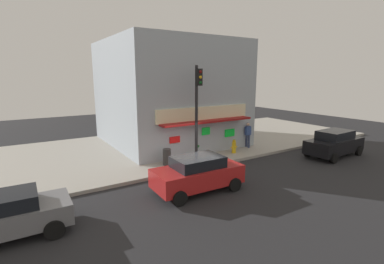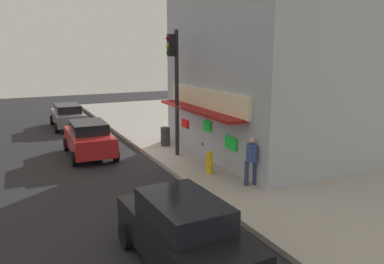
{
  "view_description": "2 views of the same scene",
  "coord_description": "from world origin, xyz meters",
  "px_view_note": "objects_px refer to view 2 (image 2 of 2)",
  "views": [
    {
      "loc": [
        -8.16,
        -12.63,
        5.23
      ],
      "look_at": [
        0.89,
        1.65,
        1.85
      ],
      "focal_mm": 26.35,
      "sensor_mm": 36.0,
      "label": 1
    },
    {
      "loc": [
        16.91,
        -5.8,
        5.01
      ],
      "look_at": [
        2.37,
        1.2,
        1.55
      ],
      "focal_mm": 36.38,
      "sensor_mm": 36.0,
      "label": 2
    }
  ],
  "objects_px": {
    "parked_car_grey": "(68,115)",
    "parked_car_black": "(184,233)",
    "potted_plant_by_window": "(274,166)",
    "fire_hydrant": "(209,162)",
    "trash_can": "(165,136)",
    "parked_car_red": "(89,138)",
    "potted_plant_by_doorway": "(207,147)",
    "pedestrian": "(251,159)",
    "traffic_light": "(175,77)"
  },
  "relations": [
    {
      "from": "parked_car_red",
      "to": "parked_car_black",
      "type": "distance_m",
      "value": 10.8
    },
    {
      "from": "traffic_light",
      "to": "parked_car_grey",
      "type": "bearing_deg",
      "value": -161.26
    },
    {
      "from": "potted_plant_by_window",
      "to": "pedestrian",
      "type": "bearing_deg",
      "value": -86.76
    },
    {
      "from": "fire_hydrant",
      "to": "potted_plant_by_window",
      "type": "xyz_separation_m",
      "value": [
        1.81,
        1.76,
        0.13
      ]
    },
    {
      "from": "potted_plant_by_window",
      "to": "parked_car_red",
      "type": "relative_size",
      "value": 0.25
    },
    {
      "from": "trash_can",
      "to": "parked_car_grey",
      "type": "relative_size",
      "value": 0.22
    },
    {
      "from": "potted_plant_by_doorway",
      "to": "parked_car_black",
      "type": "xyz_separation_m",
      "value": [
        7.79,
        -4.72,
        0.26
      ]
    },
    {
      "from": "traffic_light",
      "to": "parked_car_grey",
      "type": "relative_size",
      "value": 1.32
    },
    {
      "from": "trash_can",
      "to": "pedestrian",
      "type": "xyz_separation_m",
      "value": [
        6.82,
        0.57,
        0.5
      ]
    },
    {
      "from": "potted_plant_by_doorway",
      "to": "parked_car_grey",
      "type": "xyz_separation_m",
      "value": [
        -10.58,
        -4.59,
        0.17
      ]
    },
    {
      "from": "pedestrian",
      "to": "potted_plant_by_window",
      "type": "bearing_deg",
      "value": 93.24
    },
    {
      "from": "potted_plant_by_window",
      "to": "parked_car_grey",
      "type": "xyz_separation_m",
      "value": [
        -14.68,
        -5.26,
        0.03
      ]
    },
    {
      "from": "fire_hydrant",
      "to": "parked_car_black",
      "type": "height_order",
      "value": "parked_car_black"
    },
    {
      "from": "potted_plant_by_doorway",
      "to": "parked_car_grey",
      "type": "bearing_deg",
      "value": -156.56
    },
    {
      "from": "fire_hydrant",
      "to": "pedestrian",
      "type": "height_order",
      "value": "pedestrian"
    },
    {
      "from": "parked_car_red",
      "to": "parked_car_grey",
      "type": "bearing_deg",
      "value": 178.97
    },
    {
      "from": "trash_can",
      "to": "parked_car_red",
      "type": "height_order",
      "value": "parked_car_red"
    },
    {
      "from": "parked_car_red",
      "to": "traffic_light",
      "type": "bearing_deg",
      "value": 56.9
    },
    {
      "from": "fire_hydrant",
      "to": "parked_car_grey",
      "type": "xyz_separation_m",
      "value": [
        -12.87,
        -3.5,
        0.17
      ]
    },
    {
      "from": "fire_hydrant",
      "to": "trash_can",
      "type": "height_order",
      "value": "trash_can"
    },
    {
      "from": "fire_hydrant",
      "to": "trash_can",
      "type": "xyz_separation_m",
      "value": [
        -4.95,
        0.11,
        0.03
      ]
    },
    {
      "from": "trash_can",
      "to": "potted_plant_by_window",
      "type": "height_order",
      "value": "potted_plant_by_window"
    },
    {
      "from": "fire_hydrant",
      "to": "pedestrian",
      "type": "distance_m",
      "value": 2.06
    },
    {
      "from": "pedestrian",
      "to": "fire_hydrant",
      "type": "bearing_deg",
      "value": -159.89
    },
    {
      "from": "potted_plant_by_window",
      "to": "parked_car_black",
      "type": "bearing_deg",
      "value": -55.58
    },
    {
      "from": "traffic_light",
      "to": "trash_can",
      "type": "height_order",
      "value": "traffic_light"
    },
    {
      "from": "trash_can",
      "to": "parked_car_grey",
      "type": "xyz_separation_m",
      "value": [
        -7.92,
        -3.61,
        0.14
      ]
    },
    {
      "from": "trash_can",
      "to": "potted_plant_by_doorway",
      "type": "xyz_separation_m",
      "value": [
        2.66,
        0.98,
        -0.03
      ]
    },
    {
      "from": "parked_car_grey",
      "to": "parked_car_black",
      "type": "bearing_deg",
      "value": -0.42
    },
    {
      "from": "potted_plant_by_doorway",
      "to": "potted_plant_by_window",
      "type": "distance_m",
      "value": 4.15
    },
    {
      "from": "parked_car_red",
      "to": "parked_car_black",
      "type": "relative_size",
      "value": 0.94
    },
    {
      "from": "fire_hydrant",
      "to": "parked_car_grey",
      "type": "relative_size",
      "value": 0.21
    },
    {
      "from": "parked_car_black",
      "to": "parked_car_red",
      "type": "bearing_deg",
      "value": -179.99
    },
    {
      "from": "fire_hydrant",
      "to": "parked_car_red",
      "type": "xyz_separation_m",
      "value": [
        -5.3,
        -3.63,
        0.23
      ]
    },
    {
      "from": "potted_plant_by_doorway",
      "to": "potted_plant_by_window",
      "type": "relative_size",
      "value": 0.83
    },
    {
      "from": "pedestrian",
      "to": "parked_car_grey",
      "type": "bearing_deg",
      "value": -164.17
    },
    {
      "from": "potted_plant_by_window",
      "to": "parked_car_grey",
      "type": "height_order",
      "value": "parked_car_grey"
    },
    {
      "from": "fire_hydrant",
      "to": "trash_can",
      "type": "distance_m",
      "value": 4.95
    },
    {
      "from": "traffic_light",
      "to": "parked_car_black",
      "type": "bearing_deg",
      "value": -22.1
    },
    {
      "from": "potted_plant_by_doorway",
      "to": "parked_car_grey",
      "type": "distance_m",
      "value": 11.53
    },
    {
      "from": "pedestrian",
      "to": "potted_plant_by_doorway",
      "type": "xyz_separation_m",
      "value": [
        -4.16,
        0.41,
        -0.53
      ]
    },
    {
      "from": "fire_hydrant",
      "to": "parked_car_red",
      "type": "distance_m",
      "value": 6.43
    },
    {
      "from": "pedestrian",
      "to": "potted_plant_by_window",
      "type": "distance_m",
      "value": 1.15
    },
    {
      "from": "trash_can",
      "to": "potted_plant_by_doorway",
      "type": "height_order",
      "value": "trash_can"
    },
    {
      "from": "parked_car_grey",
      "to": "parked_car_red",
      "type": "relative_size",
      "value": 1.03
    },
    {
      "from": "traffic_light",
      "to": "potted_plant_by_window",
      "type": "height_order",
      "value": "traffic_light"
    },
    {
      "from": "potted_plant_by_window",
      "to": "parked_car_grey",
      "type": "bearing_deg",
      "value": -160.28
    },
    {
      "from": "traffic_light",
      "to": "fire_hydrant",
      "type": "height_order",
      "value": "traffic_light"
    },
    {
      "from": "pedestrian",
      "to": "parked_car_grey",
      "type": "relative_size",
      "value": 0.41
    },
    {
      "from": "potted_plant_by_doorway",
      "to": "parked_car_black",
      "type": "bearing_deg",
      "value": -31.21
    }
  ]
}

